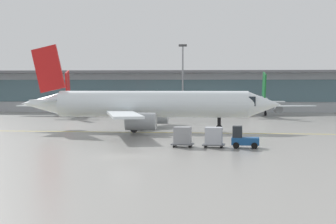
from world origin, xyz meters
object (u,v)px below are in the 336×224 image
(baggage_tug, at_px, (243,139))
(cargo_dolly_lead, at_px, (214,136))
(gate_airplane_1, at_px, (79,103))
(gate_airplane_2, at_px, (256,103))
(taxiing_regional_jet, at_px, (149,105))
(cargo_dolly_trailing, at_px, (183,136))
(apron_light_mast_1, at_px, (183,76))

(baggage_tug, xyz_separation_m, cargo_dolly_lead, (-2.76, 0.25, 0.16))
(gate_airplane_1, xyz_separation_m, gate_airplane_2, (35.98, 3.95, -0.06))
(taxiing_regional_jet, xyz_separation_m, cargo_dolly_trailing, (5.12, -18.77, -2.39))
(cargo_dolly_lead, xyz_separation_m, cargo_dolly_trailing, (-2.99, 0.28, 0.00))
(baggage_tug, xyz_separation_m, apron_light_mast_1, (-8.39, 68.69, 7.40))
(gate_airplane_2, xyz_separation_m, taxiing_regional_jet, (-17.81, -41.94, 0.85))
(apron_light_mast_1, bearing_deg, baggage_tug, -83.03)
(gate_airplane_1, bearing_deg, cargo_dolly_lead, -157.59)
(taxiing_regional_jet, xyz_separation_m, cargo_dolly_lead, (8.11, -19.04, -2.39))
(gate_airplane_2, bearing_deg, cargo_dolly_trailing, 165.10)
(gate_airplane_1, relative_size, apron_light_mast_1, 1.76)
(apron_light_mast_1, bearing_deg, gate_airplane_1, -151.08)
(gate_airplane_1, distance_m, cargo_dolly_trailing, 61.37)
(taxiing_regional_jet, bearing_deg, gate_airplane_2, 70.19)
(gate_airplane_2, bearing_deg, gate_airplane_1, 93.18)
(cargo_dolly_trailing, bearing_deg, gate_airplane_1, 117.57)
(gate_airplane_1, height_order, baggage_tug, gate_airplane_1)
(taxiing_regional_jet, height_order, cargo_dolly_lead, taxiing_regional_jet)
(gate_airplane_2, distance_m, cargo_dolly_trailing, 62.03)
(taxiing_regional_jet, relative_size, cargo_dolly_trailing, 15.48)
(taxiing_regional_jet, distance_m, cargo_dolly_lead, 20.83)
(taxiing_regional_jet, xyz_separation_m, apron_light_mast_1, (2.48, 49.39, 4.85))
(taxiing_regional_jet, xyz_separation_m, baggage_tug, (10.87, -19.30, -2.55))
(cargo_dolly_lead, relative_size, apron_light_mast_1, 0.15)
(gate_airplane_2, distance_m, taxiing_regional_jet, 45.57)
(baggage_tug, height_order, cargo_dolly_trailing, baggage_tug)
(baggage_tug, bearing_deg, cargo_dolly_trailing, 180.00)
(gate_airplane_1, xyz_separation_m, taxiing_regional_jet, (18.17, -37.99, 0.78))
(cargo_dolly_lead, xyz_separation_m, apron_light_mast_1, (-5.63, 68.44, 7.24))
(gate_airplane_1, relative_size, cargo_dolly_lead, 11.96)
(gate_airplane_1, height_order, apron_light_mast_1, apron_light_mast_1)
(gate_airplane_1, relative_size, gate_airplane_2, 1.02)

